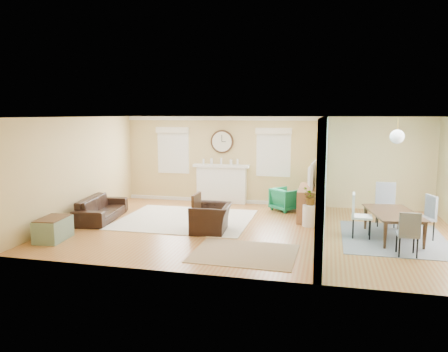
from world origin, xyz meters
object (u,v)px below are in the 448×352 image
Objects in this scene: sofa at (101,208)px; eames_chair at (211,218)px; credenza at (309,203)px; green_chair at (286,199)px; dining_table at (394,225)px.

sofa is 2.01× the size of eames_chair.
credenza is at bearing -82.82° from sofa.
eames_chair is 3.00m from green_chair.
eames_chair is at bearing 102.01° from green_chair.
green_chair reaches higher than sofa.
dining_table reaches higher than sofa.
eames_chair is (3.04, -0.49, 0.03)m from sofa.
credenza reaches higher than eames_chair.
sofa is 1.18× the size of dining_table.
green_chair is 0.42× the size of dining_table.
green_chair is at bearing 132.63° from credenza.
sofa is 1.22× the size of credenza.
green_chair is (4.47, 2.15, 0.03)m from sofa.
sofa is 5.34m from credenza.
dining_table is at bearing 91.17° from eames_chair.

